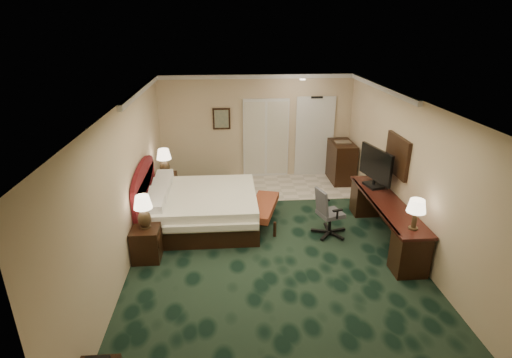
{
  "coord_description": "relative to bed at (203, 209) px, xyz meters",
  "views": [
    {
      "loc": [
        -0.78,
        -6.41,
        3.94
      ],
      "look_at": [
        -0.25,
        0.6,
        1.15
      ],
      "focal_mm": 28.0,
      "sensor_mm": 36.0,
      "label": 1
    }
  ],
  "objects": [
    {
      "name": "floor",
      "position": [
        1.31,
        -1.04,
        -0.35
      ],
      "size": [
        5.0,
        7.5,
        0.0
      ],
      "primitive_type": "cube",
      "color": "black",
      "rests_on": "ground"
    },
    {
      "name": "ceiling",
      "position": [
        1.31,
        -1.04,
        2.35
      ],
      "size": [
        5.0,
        7.5,
        0.0
      ],
      "primitive_type": "cube",
      "color": "white",
      "rests_on": "wall_back"
    },
    {
      "name": "wall_back",
      "position": [
        1.31,
        2.71,
        1.0
      ],
      "size": [
        5.0,
        0.0,
        2.7
      ],
      "primitive_type": "cube",
      "color": "beige",
      "rests_on": "ground"
    },
    {
      "name": "wall_front",
      "position": [
        1.31,
        -4.79,
        1.0
      ],
      "size": [
        5.0,
        0.0,
        2.7
      ],
      "primitive_type": "cube",
      "color": "beige",
      "rests_on": "ground"
    },
    {
      "name": "wall_left",
      "position": [
        -1.19,
        -1.04,
        1.0
      ],
      "size": [
        0.0,
        7.5,
        2.7
      ],
      "primitive_type": "cube",
      "color": "beige",
      "rests_on": "ground"
    },
    {
      "name": "wall_right",
      "position": [
        3.81,
        -1.04,
        1.0
      ],
      "size": [
        0.0,
        7.5,
        2.7
      ],
      "primitive_type": "cube",
      "color": "beige",
      "rests_on": "ground"
    },
    {
      "name": "crown_molding",
      "position": [
        1.31,
        -1.04,
        2.3
      ],
      "size": [
        5.0,
        7.5,
        0.1
      ],
      "primitive_type": null,
      "color": "silver",
      "rests_on": "wall_back"
    },
    {
      "name": "tile_patch",
      "position": [
        2.21,
        1.86,
        -0.34
      ],
      "size": [
        3.2,
        1.7,
        0.01
      ],
      "primitive_type": "cube",
      "color": "beige",
      "rests_on": "ground"
    },
    {
      "name": "headboard",
      "position": [
        -1.13,
        -0.04,
        0.35
      ],
      "size": [
        0.12,
        2.0,
        1.4
      ],
      "primitive_type": null,
      "color": "#470D17",
      "rests_on": "ground"
    },
    {
      "name": "entry_door",
      "position": [
        2.86,
        2.68,
        0.7
      ],
      "size": [
        1.02,
        0.06,
        2.18
      ],
      "primitive_type": "cube",
      "color": "silver",
      "rests_on": "ground"
    },
    {
      "name": "closet_doors",
      "position": [
        1.56,
        2.67,
        0.7
      ],
      "size": [
        1.2,
        0.06,
        2.1
      ],
      "primitive_type": "cube",
      "color": "#BCB3A2",
      "rests_on": "ground"
    },
    {
      "name": "wall_art",
      "position": [
        0.41,
        2.67,
        1.25
      ],
      "size": [
        0.45,
        0.06,
        0.55
      ],
      "primitive_type": "cube",
      "color": "#4F6258",
      "rests_on": "wall_back"
    },
    {
      "name": "wall_mirror",
      "position": [
        3.77,
        -0.44,
        1.2
      ],
      "size": [
        0.05,
        0.95,
        0.75
      ],
      "primitive_type": "cube",
      "color": "white",
      "rests_on": "wall_right"
    },
    {
      "name": "bed",
      "position": [
        0.0,
        0.0,
        0.0
      ],
      "size": [
        2.18,
        2.02,
        0.69
      ],
      "primitive_type": "cube",
      "color": "white",
      "rests_on": "ground"
    },
    {
      "name": "nightstand_near",
      "position": [
        -0.93,
        -1.21,
        -0.05
      ],
      "size": [
        0.48,
        0.55,
        0.6
      ],
      "primitive_type": "cube",
      "color": "black",
      "rests_on": "ground"
    },
    {
      "name": "nightstand_far",
      "position": [
        -0.93,
        1.33,
        -0.04
      ],
      "size": [
        0.49,
        0.56,
        0.61
      ],
      "primitive_type": "cube",
      "color": "black",
      "rests_on": "ground"
    },
    {
      "name": "lamp_near",
      "position": [
        -0.93,
        -1.19,
        0.55
      ],
      "size": [
        0.4,
        0.4,
        0.6
      ],
      "primitive_type": null,
      "rotation": [
        0.0,
        0.0,
        0.29
      ],
      "color": "black",
      "rests_on": "nightstand_near"
    },
    {
      "name": "lamp_far",
      "position": [
        -0.92,
        1.34,
        0.57
      ],
      "size": [
        0.38,
        0.38,
        0.63
      ],
      "primitive_type": null,
      "rotation": [
        0.0,
        0.0,
        -0.15
      ],
      "color": "black",
      "rests_on": "nightstand_far"
    },
    {
      "name": "bed_bench",
      "position": [
        1.23,
        -0.06,
        -0.12
      ],
      "size": [
        0.82,
        1.4,
        0.45
      ],
      "primitive_type": "cube",
      "rotation": [
        0.0,
        0.0,
        -0.29
      ],
      "color": "maroon",
      "rests_on": "ground"
    },
    {
      "name": "desk",
      "position": [
        3.5,
        -0.88,
        0.05
      ],
      "size": [
        0.59,
        2.73,
        0.79
      ],
      "primitive_type": "cube",
      "color": "black",
      "rests_on": "ground"
    },
    {
      "name": "tv",
      "position": [
        3.49,
        -0.13,
        0.85
      ],
      "size": [
        0.31,
        1.04,
        0.81
      ],
      "primitive_type": "cube",
      "rotation": [
        0.0,
        0.0,
        0.22
      ],
      "color": "black",
      "rests_on": "desk"
    },
    {
      "name": "desk_lamp",
      "position": [
        3.52,
        -1.93,
        0.71
      ],
      "size": [
        0.34,
        0.34,
        0.53
      ],
      "primitive_type": null,
      "rotation": [
        0.0,
        0.0,
        -0.14
      ],
      "color": "black",
      "rests_on": "desk"
    },
    {
      "name": "desk_chair",
      "position": [
        2.5,
        -0.63,
        0.15
      ],
      "size": [
        0.71,
        0.68,
        0.99
      ],
      "primitive_type": null,
      "rotation": [
        0.0,
        0.0,
        0.3
      ],
      "color": "#4B4A51",
      "rests_on": "ground"
    },
    {
      "name": "minibar",
      "position": [
        3.48,
        2.16,
        0.18
      ],
      "size": [
        0.55,
        0.99,
        1.04
      ],
      "primitive_type": "cube",
      "color": "black",
      "rests_on": "ground"
    }
  ]
}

